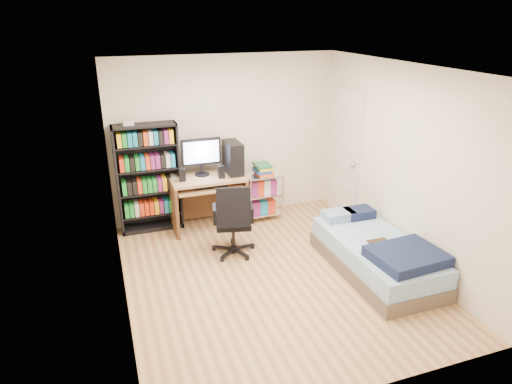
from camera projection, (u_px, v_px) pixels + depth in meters
name	position (u px, v px, depth m)	size (l,w,h in m)	color
room	(274.00, 181.00, 5.21)	(3.58, 4.08, 2.58)	tan
media_shelf	(148.00, 177.00, 6.61)	(0.90, 0.30, 1.67)	black
computer_desk	(214.00, 180.00, 6.77)	(1.08, 0.62, 1.36)	#A77B56
office_chair	(234.00, 232.00, 6.06)	(0.72, 0.72, 1.01)	black
wire_cart	(262.00, 183.00, 7.05)	(0.57, 0.42, 0.90)	silver
bed	(377.00, 255.00, 5.68)	(0.93, 1.85, 0.53)	brown
door	(346.00, 155.00, 7.02)	(0.12, 0.80, 2.00)	silver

